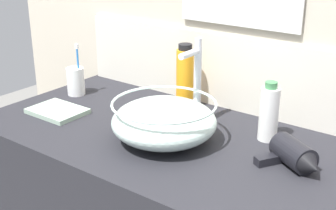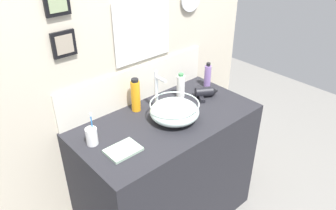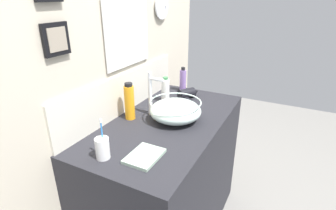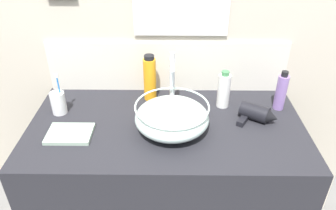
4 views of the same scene
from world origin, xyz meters
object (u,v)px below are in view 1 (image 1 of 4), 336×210
(glass_bowl_sink, at_px, (164,121))
(lotion_bottle, at_px, (269,113))
(hair_drier, at_px, (295,156))
(toothbrush_cup, at_px, (76,81))
(faucet, at_px, (196,77))
(hand_towel, at_px, (57,111))
(soap_dispenser, at_px, (185,78))

(glass_bowl_sink, height_order, lotion_bottle, lotion_bottle)
(hair_drier, relative_size, lotion_bottle, 1.05)
(hair_drier, bearing_deg, toothbrush_cup, 176.72)
(glass_bowl_sink, xyz_separation_m, faucet, (-0.00, 0.17, 0.09))
(faucet, distance_m, toothbrush_cup, 0.54)
(glass_bowl_sink, bearing_deg, hand_towel, -174.13)
(toothbrush_cup, relative_size, hand_towel, 1.06)
(toothbrush_cup, height_order, hand_towel, toothbrush_cup)
(toothbrush_cup, distance_m, hand_towel, 0.20)
(faucet, bearing_deg, glass_bowl_sink, -90.00)
(hair_drier, relative_size, hand_towel, 1.03)
(faucet, xyz_separation_m, hair_drier, (0.38, -0.09, -0.13))
(hair_drier, height_order, hand_towel, hair_drier)
(glass_bowl_sink, xyz_separation_m, hand_towel, (-0.43, -0.04, -0.06))
(glass_bowl_sink, distance_m, soap_dispenser, 0.29)
(faucet, xyz_separation_m, toothbrush_cup, (-0.52, -0.04, -0.11))
(faucet, bearing_deg, hand_towel, -153.79)
(glass_bowl_sink, bearing_deg, hair_drier, 11.47)
(faucet, height_order, toothbrush_cup, faucet)
(faucet, height_order, hand_towel, faucet)
(lotion_bottle, bearing_deg, hair_drier, -41.21)
(soap_dispenser, height_order, hand_towel, soap_dispenser)
(soap_dispenser, bearing_deg, hand_towel, -136.60)
(lotion_bottle, height_order, hand_towel, lotion_bottle)
(soap_dispenser, distance_m, lotion_bottle, 0.36)
(toothbrush_cup, bearing_deg, glass_bowl_sink, -13.88)
(glass_bowl_sink, height_order, hand_towel, glass_bowl_sink)
(soap_dispenser, relative_size, hand_towel, 1.24)
(soap_dispenser, bearing_deg, toothbrush_cup, -162.26)
(glass_bowl_sink, relative_size, faucet, 1.11)
(glass_bowl_sink, height_order, toothbrush_cup, toothbrush_cup)
(toothbrush_cup, height_order, lotion_bottle, toothbrush_cup)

